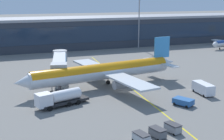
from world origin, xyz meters
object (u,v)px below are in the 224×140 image
(main_airliner, at_px, (105,71))
(fuel_tanker, at_px, (59,98))
(lavatory_truck, at_px, (204,88))
(pushback_tug, at_px, (183,101))
(baggage_cart_0, at_px, (141,138))
(baggage_cart_2, at_px, (173,128))
(baggage_cart_1, at_px, (158,132))

(main_airliner, distance_m, fuel_tanker, 16.31)
(lavatory_truck, relative_size, pushback_tug, 1.33)
(lavatory_truck, xyz_separation_m, pushback_tug, (-8.24, -4.67, -0.57))
(lavatory_truck, bearing_deg, main_airliner, 145.02)
(lavatory_truck, bearing_deg, pushback_tug, -150.45)
(baggage_cart_0, bearing_deg, baggage_cart_2, 13.29)
(lavatory_truck, bearing_deg, baggage_cart_2, -138.11)
(fuel_tanker, distance_m, lavatory_truck, 31.49)
(fuel_tanker, xyz_separation_m, baggage_cart_0, (8.33, -19.60, -0.96))
(main_airliner, relative_size, fuel_tanker, 3.80)
(baggage_cart_1, height_order, baggage_cart_2, same)
(fuel_tanker, bearing_deg, baggage_cart_1, -58.75)
(baggage_cart_0, bearing_deg, baggage_cart_1, 13.29)
(pushback_tug, xyz_separation_m, baggage_cart_2, (-8.54, -10.38, -0.07))
(main_airliner, xyz_separation_m, baggage_cart_2, (1.78, -28.04, -3.06))
(pushback_tug, relative_size, baggage_cart_1, 1.51)
(baggage_cart_0, bearing_deg, main_airliner, 81.42)
(main_airliner, bearing_deg, baggage_cart_0, -98.58)
(fuel_tanker, xyz_separation_m, baggage_cart_2, (14.56, -18.13, -0.96))
(lavatory_truck, height_order, baggage_cart_2, lavatory_truck)
(lavatory_truck, xyz_separation_m, baggage_cart_2, (-16.78, -15.05, -0.64))
(fuel_tanker, distance_m, baggage_cart_1, 22.09)
(baggage_cart_1, bearing_deg, baggage_cart_0, -166.71)
(baggage_cart_0, xyz_separation_m, baggage_cart_1, (3.11, 0.74, 0.00))
(baggage_cart_2, bearing_deg, lavatory_truck, 41.89)
(pushback_tug, distance_m, baggage_cart_1, 16.10)
(fuel_tanker, distance_m, baggage_cart_0, 21.32)
(fuel_tanker, bearing_deg, main_airliner, 37.77)
(pushback_tug, height_order, baggage_cart_2, baggage_cart_2)
(fuel_tanker, bearing_deg, pushback_tug, -18.54)
(baggage_cart_1, relative_size, baggage_cart_2, 1.00)
(main_airliner, height_order, lavatory_truck, main_airliner)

